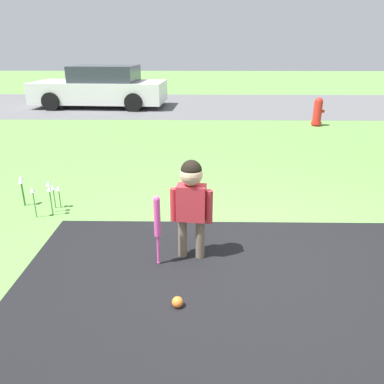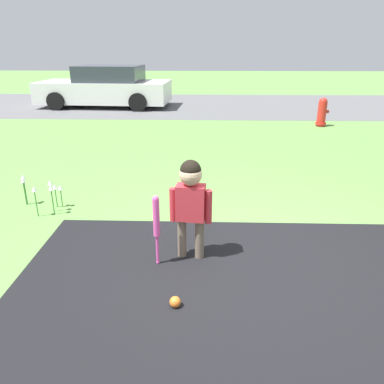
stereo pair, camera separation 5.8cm
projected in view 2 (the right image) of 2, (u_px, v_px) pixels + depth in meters
The scene contains 8 objects.
ground_plane at pixel (259, 269), 3.52m from camera, with size 60.00×60.00×0.00m, color #5B8C42.
street_strip at pixel (219, 105), 13.38m from camera, with size 40.00×6.00×0.01m.
child at pixel (191, 196), 3.51m from camera, with size 0.41×0.21×1.00m.
baseball_bat at pixel (156, 221), 3.45m from camera, with size 0.06×0.06×0.71m.
sports_ball at pixel (175, 302), 3.00m from camera, with size 0.09×0.09×0.09m.
fire_hydrant at pixel (322, 112), 9.68m from camera, with size 0.31×0.27×0.73m.
parked_car at pixel (106, 88), 12.78m from camera, with size 4.47×2.26×1.36m.
flower_bed at pixel (42, 187), 4.71m from camera, with size 0.56×0.44×0.42m.
Camera 2 is at (-0.53, -3.03, 1.96)m, focal length 35.00 mm.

